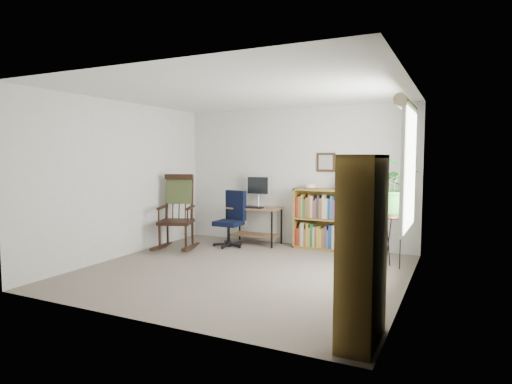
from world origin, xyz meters
The scene contains 18 objects.
floor centered at (0.00, 0.00, 0.00)m, with size 4.20×4.00×0.00m, color slate.
ceiling centered at (0.00, 0.00, 2.40)m, with size 4.20×4.00×0.00m, color silver.
wall_back centered at (0.00, 2.00, 1.20)m, with size 4.20×0.00×2.40m, color silver.
wall_front centered at (0.00, -2.00, 1.20)m, with size 4.20×0.00×2.40m, color silver.
wall_left centered at (-2.10, 0.00, 1.20)m, with size 0.00×4.00×2.40m, color silver.
wall_right centered at (2.10, 0.00, 1.20)m, with size 0.00×4.00×2.40m, color silver.
window centered at (2.06, 0.30, 1.40)m, with size 0.12×1.20×1.50m, color silver, non-canonical shape.
desk centered at (-0.65, 1.70, 0.33)m, with size 0.91×0.50×0.66m, color brown, non-canonical shape.
monitor centered at (-0.65, 1.84, 0.94)m, with size 0.46×0.16×0.56m, color silver, non-canonical shape.
keyboard centered at (-0.65, 1.58, 0.67)m, with size 0.40×0.15×0.03m, color black.
office_chair centered at (-0.96, 1.30, 0.49)m, with size 0.53×0.53×0.98m, color black, non-canonical shape.
rocking_chair centered at (-1.65, 0.73, 0.64)m, with size 0.66×1.10×1.27m, color black, non-canonical shape.
low_bookshelf centered at (0.55, 1.82, 0.51)m, with size 0.96×0.32×1.02m, color olive, non-canonical shape.
tall_bookshelf centered at (1.92, -1.57, 0.79)m, with size 0.29×0.69×1.57m, color olive, non-canonical shape.
plant_stand centered at (1.80, 1.04, 0.41)m, with size 0.23×0.23×0.83m, color black, non-canonical shape.
spider_plant centered at (1.80, 1.04, 1.50)m, with size 1.69×1.88×1.46m, color #296F27.
potted_plant_small centered at (0.83, 1.83, 1.07)m, with size 0.13×0.24×0.11m, color #296F27.
framed_picture centered at (0.55, 1.97, 1.46)m, with size 0.32×0.04×0.32m, color black, non-canonical shape.
Camera 1 is at (2.63, -5.07, 1.56)m, focal length 30.00 mm.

